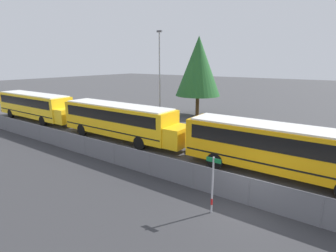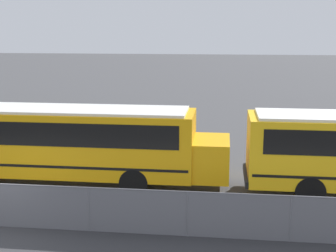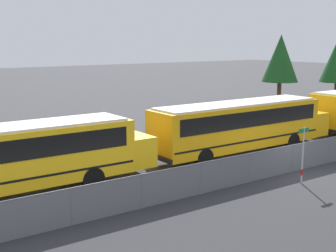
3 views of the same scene
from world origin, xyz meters
The scene contains 8 objects.
ground_plane centered at (0.00, 0.00, 0.00)m, with size 200.00×200.00×0.00m, color #424244.
fence centered at (0.00, 0.00, 0.74)m, with size 78.72×0.07×1.44m.
school_bus_0 centered at (-26.39, 4.32, 1.87)m, with size 12.78×2.53×3.11m.
school_bus_1 centered at (-12.86, 4.34, 1.87)m, with size 12.78×2.53×3.11m.
school_bus_2 centered at (0.58, 4.26, 1.87)m, with size 12.78×2.53×3.11m.
street_sign centered at (-1.18, -1.57, 1.44)m, with size 0.70×0.09×2.70m.
light_pole centered at (-15.27, 13.46, 5.44)m, with size 0.60×0.24×10.09m.
tree_2 centered at (-12.38, 17.52, 6.12)m, with size 5.51×5.51×9.71m.
Camera 1 is at (3.30, -11.46, 6.73)m, focal length 28.00 mm.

